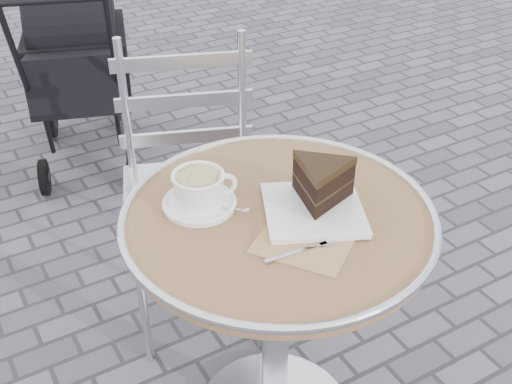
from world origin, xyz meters
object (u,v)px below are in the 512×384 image
bistro_chair (189,155)px  baby_stroller (79,73)px  cappuccino_set (200,192)px  cafe_table (277,270)px  cake_plate_set (319,189)px

bistro_chair → baby_stroller: size_ratio=0.97×
cappuccino_set → baby_stroller: size_ratio=0.18×
bistro_chair → baby_stroller: 1.17m
baby_stroller → cafe_table: bearing=-72.1°
cappuccino_set → baby_stroller: baby_stroller is taller
cake_plate_set → cafe_table: bearing=-171.0°
cake_plate_set → bistro_chair: size_ratio=0.37×
cappuccino_set → bistro_chair: bistro_chair is taller
cake_plate_set → baby_stroller: bearing=117.0°
cappuccino_set → bistro_chair: (0.18, 0.46, -0.19)m
cafe_table → cake_plate_set: size_ratio=2.15×
cappuccino_set → baby_stroller: 1.66m
cafe_table → baby_stroller: 1.74m
cafe_table → cappuccino_set: cappuccino_set is taller
bistro_chair → baby_stroller: (-0.02, 1.15, -0.16)m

